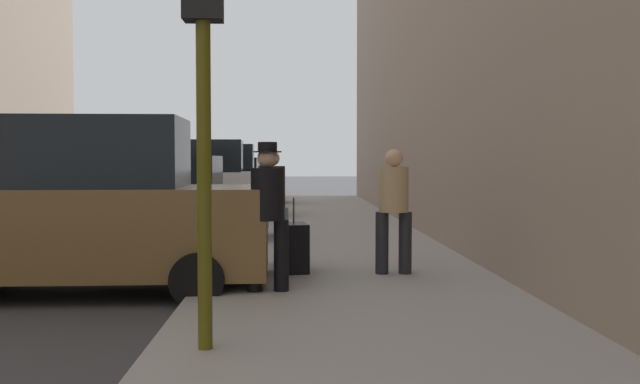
{
  "coord_description": "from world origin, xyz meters",
  "views": [
    {
      "loc": [
        5.23,
        -10.61,
        1.73
      ],
      "look_at": [
        5.9,
        6.79,
        0.92
      ],
      "focal_mm": 40.0,
      "sensor_mm": 36.0,
      "label": 1
    }
  ],
  "objects_px": {
    "parked_red_hatchback": "(243,176)",
    "pedestrian_in_jeans": "(272,201)",
    "parked_white_van": "(199,184)",
    "traffic_light": "(203,33)",
    "pedestrian_with_fedora": "(268,209)",
    "rolling_suitcase": "(294,248)",
    "parked_bronze_suv": "(90,214)",
    "fire_hydrant": "(260,210)",
    "parked_silver_sedan": "(233,179)",
    "parked_black_suv": "(220,178)",
    "parked_blue_sedan": "(163,203)",
    "pedestrian_in_tan_coat": "(394,204)"
  },
  "relations": [
    {
      "from": "parked_silver_sedan",
      "to": "pedestrian_in_jeans",
      "type": "distance_m",
      "value": 20.42
    },
    {
      "from": "traffic_light",
      "to": "pedestrian_in_jeans",
      "type": "xyz_separation_m",
      "value": [
        0.42,
        4.73,
        -1.65
      ]
    },
    {
      "from": "parked_blue_sedan",
      "to": "parked_black_suv",
      "type": "distance_m",
      "value": 11.31
    },
    {
      "from": "traffic_light",
      "to": "pedestrian_in_jeans",
      "type": "height_order",
      "value": "traffic_light"
    },
    {
      "from": "fire_hydrant",
      "to": "traffic_light",
      "type": "xyz_separation_m",
      "value": [
        0.05,
        -11.4,
        2.26
      ]
    },
    {
      "from": "parked_bronze_suv",
      "to": "rolling_suitcase",
      "type": "bearing_deg",
      "value": 16.04
    },
    {
      "from": "parked_blue_sedan",
      "to": "pedestrian_with_fedora",
      "type": "distance_m",
      "value": 6.24
    },
    {
      "from": "parked_black_suv",
      "to": "rolling_suitcase",
      "type": "height_order",
      "value": "parked_black_suv"
    },
    {
      "from": "pedestrian_in_jeans",
      "to": "parked_bronze_suv",
      "type": "bearing_deg",
      "value": -146.83
    },
    {
      "from": "fire_hydrant",
      "to": "pedestrian_in_jeans",
      "type": "bearing_deg",
      "value": -85.99
    },
    {
      "from": "fire_hydrant",
      "to": "pedestrian_with_fedora",
      "type": "bearing_deg",
      "value": -86.88
    },
    {
      "from": "parked_bronze_suv",
      "to": "traffic_light",
      "type": "bearing_deg",
      "value": -60.26
    },
    {
      "from": "parked_bronze_suv",
      "to": "parked_silver_sedan",
      "type": "xyz_separation_m",
      "value": [
        0.0,
        21.77,
        -0.18
      ]
    },
    {
      "from": "parked_red_hatchback",
      "to": "pedestrian_in_jeans",
      "type": "xyz_separation_m",
      "value": [
        2.27,
        -26.54,
        0.26
      ]
    },
    {
      "from": "pedestrian_in_jeans",
      "to": "pedestrian_with_fedora",
      "type": "distance_m",
      "value": 2.17
    },
    {
      "from": "rolling_suitcase",
      "to": "parked_white_van",
      "type": "bearing_deg",
      "value": 104.64
    },
    {
      "from": "parked_silver_sedan",
      "to": "pedestrian_in_tan_coat",
      "type": "relative_size",
      "value": 2.49
    },
    {
      "from": "parked_black_suv",
      "to": "rolling_suitcase",
      "type": "distance_m",
      "value": 15.9
    },
    {
      "from": "parked_black_suv",
      "to": "pedestrian_in_jeans",
      "type": "height_order",
      "value": "parked_black_suv"
    },
    {
      "from": "pedestrian_in_jeans",
      "to": "pedestrian_in_tan_coat",
      "type": "xyz_separation_m",
      "value": [
        1.7,
        -0.94,
        0.0
      ]
    },
    {
      "from": "parked_red_hatchback",
      "to": "pedestrian_with_fedora",
      "type": "relative_size",
      "value": 2.38
    },
    {
      "from": "parked_blue_sedan",
      "to": "pedestrian_with_fedora",
      "type": "bearing_deg",
      "value": -68.49
    },
    {
      "from": "traffic_light",
      "to": "pedestrian_with_fedora",
      "type": "bearing_deg",
      "value": 80.4
    },
    {
      "from": "parked_bronze_suv",
      "to": "pedestrian_in_jeans",
      "type": "bearing_deg",
      "value": 33.17
    },
    {
      "from": "parked_blue_sedan",
      "to": "pedestrian_in_tan_coat",
      "type": "distance_m",
      "value": 6.06
    },
    {
      "from": "parked_white_van",
      "to": "parked_silver_sedan",
      "type": "relative_size",
      "value": 1.09
    },
    {
      "from": "parked_red_hatchback",
      "to": "pedestrian_in_tan_coat",
      "type": "relative_size",
      "value": 2.47
    },
    {
      "from": "parked_silver_sedan",
      "to": "rolling_suitcase",
      "type": "relative_size",
      "value": 4.1
    },
    {
      "from": "pedestrian_in_jeans",
      "to": "rolling_suitcase",
      "type": "height_order",
      "value": "pedestrian_in_jeans"
    },
    {
      "from": "fire_hydrant",
      "to": "pedestrian_in_tan_coat",
      "type": "distance_m",
      "value": 7.94
    },
    {
      "from": "traffic_light",
      "to": "pedestrian_with_fedora",
      "type": "relative_size",
      "value": 2.03
    },
    {
      "from": "parked_white_van",
      "to": "parked_red_hatchback",
      "type": "bearing_deg",
      "value": 90.0
    },
    {
      "from": "parked_bronze_suv",
      "to": "parked_white_van",
      "type": "relative_size",
      "value": 1.0
    },
    {
      "from": "parked_red_hatchback",
      "to": "parked_blue_sedan",
      "type": "bearing_deg",
      "value": -90.0
    },
    {
      "from": "parked_blue_sedan",
      "to": "traffic_light",
      "type": "height_order",
      "value": "traffic_light"
    },
    {
      "from": "parked_red_hatchback",
      "to": "traffic_light",
      "type": "height_order",
      "value": "traffic_light"
    },
    {
      "from": "parked_black_suv",
      "to": "parked_red_hatchback",
      "type": "distance_m",
      "value": 11.6
    },
    {
      "from": "parked_black_suv",
      "to": "parked_white_van",
      "type": "bearing_deg",
      "value": -90.0
    },
    {
      "from": "parked_white_van",
      "to": "traffic_light",
      "type": "xyz_separation_m",
      "value": [
        1.85,
        -13.94,
        1.73
      ]
    },
    {
      "from": "pedestrian_with_fedora",
      "to": "parked_silver_sedan",
      "type": "bearing_deg",
      "value": 95.81
    },
    {
      "from": "parked_red_hatchback",
      "to": "pedestrian_in_jeans",
      "type": "relative_size",
      "value": 2.47
    },
    {
      "from": "parked_silver_sedan",
      "to": "pedestrian_in_tan_coat",
      "type": "bearing_deg",
      "value": -79.41
    },
    {
      "from": "fire_hydrant",
      "to": "parked_silver_sedan",
      "type": "bearing_deg",
      "value": 97.55
    },
    {
      "from": "parked_blue_sedan",
      "to": "parked_silver_sedan",
      "type": "relative_size",
      "value": 1.0
    },
    {
      "from": "parked_red_hatchback",
      "to": "pedestrian_in_tan_coat",
      "type": "height_order",
      "value": "pedestrian_in_tan_coat"
    },
    {
      "from": "rolling_suitcase",
      "to": "parked_bronze_suv",
      "type": "bearing_deg",
      "value": -163.96
    },
    {
      "from": "parked_black_suv",
      "to": "parked_red_hatchback",
      "type": "height_order",
      "value": "parked_black_suv"
    },
    {
      "from": "parked_white_van",
      "to": "pedestrian_in_tan_coat",
      "type": "height_order",
      "value": "parked_white_van"
    },
    {
      "from": "parked_bronze_suv",
      "to": "rolling_suitcase",
      "type": "height_order",
      "value": "parked_bronze_suv"
    },
    {
      "from": "pedestrian_in_tan_coat",
      "to": "rolling_suitcase",
      "type": "bearing_deg",
      "value": 171.51
    }
  ]
}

